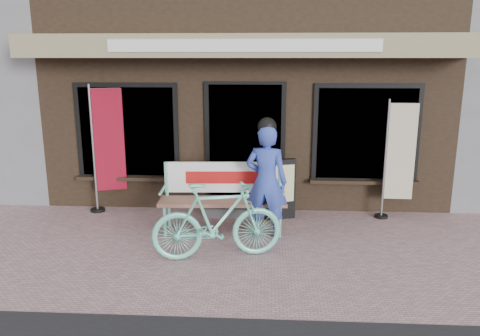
# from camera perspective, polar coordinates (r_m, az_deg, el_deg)

# --- Properties ---
(ground) EXTENTS (70.00, 70.00, 0.00)m
(ground) POSITION_cam_1_polar(r_m,az_deg,el_deg) (6.32, -0.28, -10.79)
(ground) COLOR #B2888B
(ground) RESTS_ON ground
(storefront) EXTENTS (7.00, 6.77, 6.00)m
(storefront) POSITION_cam_1_polar(r_m,az_deg,el_deg) (10.73, 1.42, 15.56)
(storefront) COLOR black
(storefront) RESTS_ON ground
(bench) EXTENTS (1.93, 0.59, 1.03)m
(bench) POSITION_cam_1_polar(r_m,az_deg,el_deg) (7.10, -2.09, -2.86)
(bench) COLOR #6ED8BD
(bench) RESTS_ON ground
(person) EXTENTS (0.68, 0.52, 1.77)m
(person) POSITION_cam_1_polar(r_m,az_deg,el_deg) (6.75, 3.24, -1.39)
(person) COLOR #3349B0
(person) RESTS_ON ground
(bicycle) EXTENTS (1.78, 0.87, 1.03)m
(bicycle) POSITION_cam_1_polar(r_m,az_deg,el_deg) (6.12, -2.77, -6.44)
(bicycle) COLOR #6ED8BD
(bicycle) RESTS_ON ground
(nobori_red) EXTENTS (0.64, 0.32, 2.16)m
(nobori_red) POSITION_cam_1_polar(r_m,az_deg,el_deg) (8.16, -15.94, 2.48)
(nobori_red) COLOR gray
(nobori_red) RESTS_ON ground
(nobori_cream) EXTENTS (0.57, 0.22, 1.95)m
(nobori_cream) POSITION_cam_1_polar(r_m,az_deg,el_deg) (7.90, 18.69, 1.14)
(nobori_cream) COLOR gray
(nobori_cream) RESTS_ON ground
(menu_stand) EXTENTS (0.50, 0.24, 1.00)m
(menu_stand) POSITION_cam_1_polar(r_m,az_deg,el_deg) (7.60, 4.94, -2.53)
(menu_stand) COLOR black
(menu_stand) RESTS_ON ground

